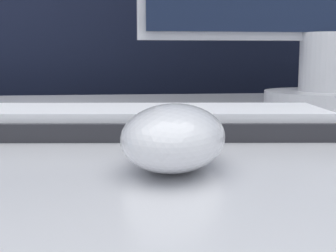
% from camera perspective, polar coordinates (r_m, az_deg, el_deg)
% --- Properties ---
extents(partition_panel, '(5.00, 0.03, 1.42)m').
position_cam_1_polar(partition_panel, '(1.05, -1.50, 3.96)').
color(partition_panel, black).
rests_on(partition_panel, ground_plane).
extents(computer_mouse_near, '(0.09, 0.12, 0.04)m').
position_cam_1_polar(computer_mouse_near, '(0.30, 0.70, -1.29)').
color(computer_mouse_near, white).
rests_on(computer_mouse_near, desk).
extents(keyboard, '(0.43, 0.16, 0.02)m').
position_cam_1_polar(keyboard, '(0.45, -6.45, 0.65)').
color(keyboard, '#28282D').
rests_on(keyboard, desk).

